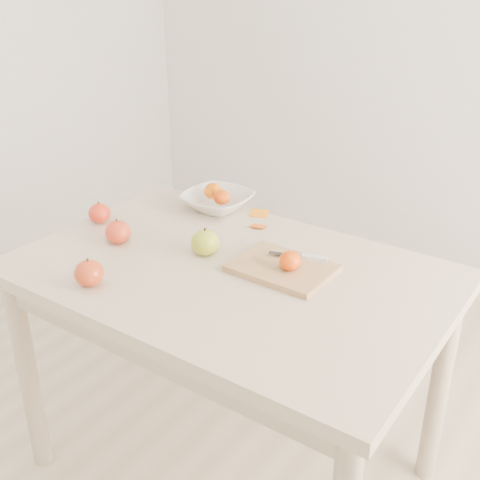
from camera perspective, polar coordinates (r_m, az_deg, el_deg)
The scene contains 14 objects.
ground at distance 2.15m, azimuth -0.81°, elevation -20.65°, with size 3.50×3.50×0.00m, color #C6B293.
table at distance 1.74m, azimuth -0.94°, elevation -5.61°, with size 1.20×0.80×0.75m.
cutting_board at distance 1.68m, azimuth 4.02°, elevation -2.67°, with size 0.27×0.20×0.02m, color tan.
board_tangerine at distance 1.64m, azimuth 4.77°, elevation -1.97°, with size 0.06×0.06×0.05m, color #D15107.
fruit_bowl at distance 2.08m, azimuth -2.17°, elevation 3.70°, with size 0.23×0.23×0.06m, color white.
bowl_tangerine_near at distance 2.09m, azimuth -2.57°, elevation 4.66°, with size 0.06×0.06×0.06m, color #D75D07.
bowl_tangerine_far at distance 2.04m, azimuth -1.76°, elevation 4.08°, with size 0.06×0.06×0.05m, color #C84007.
orange_peel_a at distance 2.04m, azimuth 1.85°, elevation 2.44°, with size 0.06×0.04×0.00m, color orange.
orange_peel_b at distance 1.94m, azimuth 1.76°, elevation 1.24°, with size 0.04×0.04×0.00m, color #D3500E.
paring_knife at distance 1.71m, azimuth 6.60°, elevation -1.69°, with size 0.17×0.07×0.01m.
apple_green at distance 1.76m, azimuth -3.32°, elevation -0.23°, with size 0.08×0.08×0.08m, color #7B9C14.
apple_red_d at distance 2.02m, azimuth -13.17°, elevation 2.49°, with size 0.07×0.07×0.07m, color #950A0D.
apple_red_c at distance 1.64m, azimuth -14.11°, elevation -3.06°, with size 0.08×0.08×0.07m, color maroon.
apple_red_b at distance 1.86m, azimuth -11.51°, elevation 0.74°, with size 0.08×0.08×0.07m, color maroon.
Camera 1 is at (0.87, -1.21, 1.55)m, focal length 45.00 mm.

